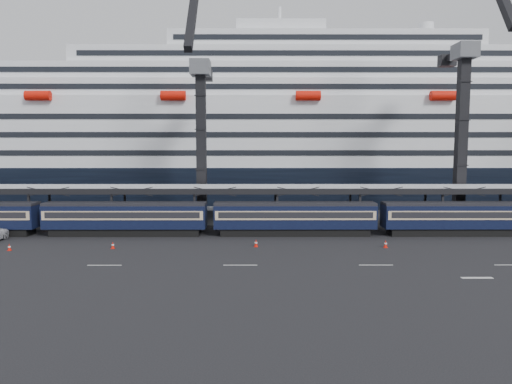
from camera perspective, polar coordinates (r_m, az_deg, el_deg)
ground at (r=46.41m, az=15.90°, el=-7.53°), size 260.00×260.00×0.00m
lane_markings at (r=44.73m, az=28.00°, el=-8.45°), size 111.00×4.27×0.02m
train at (r=54.64m, az=8.35°, el=-3.07°), size 133.05×3.00×4.05m
canopy at (r=59.04m, az=12.29°, el=0.48°), size 130.00×6.25×5.53m
cruise_ship at (r=90.19m, az=7.31°, el=6.78°), size 214.09×28.84×34.00m
crane_dark_near at (r=62.46m, az=-6.90°, el=6.97°), size 4.50×17.75×35.08m
crane_dark_mid at (r=67.08m, az=24.48°, el=7.64°), size 4.50×18.24×39.64m
traffic_cone_b at (r=52.58m, az=-28.46°, el=-6.07°), size 0.36×0.36×0.72m
traffic_cone_c at (r=49.42m, az=-17.47°, el=-6.34°), size 0.37×0.37×0.74m
traffic_cone_d at (r=48.01m, az=-0.00°, el=-6.39°), size 0.41×0.41×0.82m
traffic_cone_e at (r=49.51m, az=15.89°, el=-6.24°), size 0.41×0.41×0.81m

